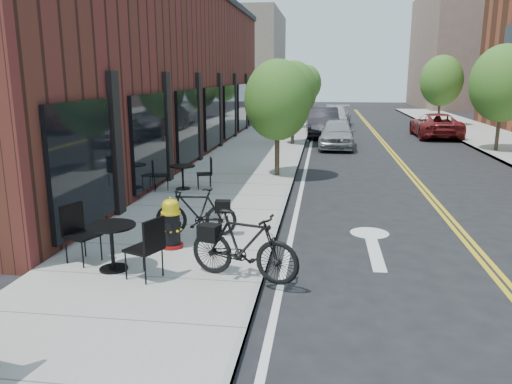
{
  "coord_description": "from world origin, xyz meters",
  "views": [
    {
      "loc": [
        0.94,
        -7.47,
        3.39
      ],
      "look_at": [
        -0.45,
        2.66,
        1.0
      ],
      "focal_mm": 35.0,
      "sensor_mm": 36.0,
      "label": 1
    }
  ],
  "objects_px": {
    "bistro_set_c": "(183,174)",
    "parked_car_far": "(435,125)",
    "bicycle_right": "(244,246)",
    "parked_car_c": "(334,116)",
    "bicycle_left": "(196,212)",
    "parked_car_a": "(337,134)",
    "bistro_set_b": "(112,240)",
    "parked_car_b": "(322,122)",
    "fire_hydrant": "(171,224)"
  },
  "relations": [
    {
      "from": "bistro_set_c",
      "to": "parked_car_far",
      "type": "bearing_deg",
      "value": 38.72
    },
    {
      "from": "bicycle_right",
      "to": "parked_car_c",
      "type": "bearing_deg",
      "value": 12.11
    },
    {
      "from": "bicycle_left",
      "to": "bicycle_right",
      "type": "height_order",
      "value": "bicycle_right"
    },
    {
      "from": "parked_car_a",
      "to": "parked_car_far",
      "type": "distance_m",
      "value": 7.46
    },
    {
      "from": "bistro_set_b",
      "to": "parked_car_c",
      "type": "bearing_deg",
      "value": 103.27
    },
    {
      "from": "bistro_set_b",
      "to": "parked_car_far",
      "type": "distance_m",
      "value": 23.47
    },
    {
      "from": "parked_car_b",
      "to": "parked_car_c",
      "type": "relative_size",
      "value": 1.02
    },
    {
      "from": "bicycle_left",
      "to": "bistro_set_b",
      "type": "relative_size",
      "value": 0.86
    },
    {
      "from": "parked_car_b",
      "to": "parked_car_c",
      "type": "xyz_separation_m",
      "value": [
        0.8,
        5.85,
        -0.11
      ]
    },
    {
      "from": "fire_hydrant",
      "to": "bicycle_left",
      "type": "bearing_deg",
      "value": 57.8
    },
    {
      "from": "bicycle_right",
      "to": "parked_car_a",
      "type": "bearing_deg",
      "value": 9.77
    },
    {
      "from": "bistro_set_c",
      "to": "parked_car_c",
      "type": "height_order",
      "value": "parked_car_c"
    },
    {
      "from": "fire_hydrant",
      "to": "parked_car_a",
      "type": "bearing_deg",
      "value": 64.91
    },
    {
      "from": "fire_hydrant",
      "to": "bicycle_right",
      "type": "relative_size",
      "value": 0.52
    },
    {
      "from": "parked_car_far",
      "to": "bicycle_left",
      "type": "bearing_deg",
      "value": 65.96
    },
    {
      "from": "parked_car_b",
      "to": "parked_car_c",
      "type": "bearing_deg",
      "value": 78.89
    },
    {
      "from": "bistro_set_c",
      "to": "parked_car_a",
      "type": "relative_size",
      "value": 0.43
    },
    {
      "from": "fire_hydrant",
      "to": "bicycle_left",
      "type": "distance_m",
      "value": 0.84
    },
    {
      "from": "bicycle_right",
      "to": "bistro_set_c",
      "type": "bearing_deg",
      "value": 40.22
    },
    {
      "from": "bicycle_right",
      "to": "bistro_set_b",
      "type": "xyz_separation_m",
      "value": [
        -2.3,
        0.1,
        -0.05
      ]
    },
    {
      "from": "fire_hydrant",
      "to": "bicycle_left",
      "type": "xyz_separation_m",
      "value": [
        0.29,
        0.79,
        0.04
      ]
    },
    {
      "from": "bistro_set_b",
      "to": "parked_car_b",
      "type": "distance_m",
      "value": 21.32
    },
    {
      "from": "parked_car_far",
      "to": "parked_car_c",
      "type": "bearing_deg",
      "value": -44.9
    },
    {
      "from": "bistro_set_c",
      "to": "parked_car_c",
      "type": "bearing_deg",
      "value": 59.88
    },
    {
      "from": "bicycle_left",
      "to": "parked_car_a",
      "type": "xyz_separation_m",
      "value": [
        3.19,
        14.35,
        0.06
      ]
    },
    {
      "from": "parked_car_a",
      "to": "bicycle_right",
      "type": "bearing_deg",
      "value": -94.39
    },
    {
      "from": "parked_car_a",
      "to": "parked_car_far",
      "type": "xyz_separation_m",
      "value": [
        5.55,
        4.98,
        -0.01
      ]
    },
    {
      "from": "parked_car_c",
      "to": "bicycle_left",
      "type": "bearing_deg",
      "value": -90.59
    },
    {
      "from": "parked_car_far",
      "to": "parked_car_b",
      "type": "bearing_deg",
      "value": 3.25
    },
    {
      "from": "bicycle_left",
      "to": "bicycle_right",
      "type": "bearing_deg",
      "value": 27.09
    },
    {
      "from": "bistro_set_b",
      "to": "parked_car_c",
      "type": "relative_size",
      "value": 0.41
    },
    {
      "from": "bicycle_right",
      "to": "parked_car_c",
      "type": "xyz_separation_m",
      "value": [
        1.9,
        27.0,
        0.01
      ]
    },
    {
      "from": "fire_hydrant",
      "to": "parked_car_c",
      "type": "relative_size",
      "value": 0.21
    },
    {
      "from": "fire_hydrant",
      "to": "bicycle_left",
      "type": "relative_size",
      "value": 0.59
    },
    {
      "from": "fire_hydrant",
      "to": "bistro_set_c",
      "type": "bearing_deg",
      "value": 91.36
    },
    {
      "from": "bistro_set_b",
      "to": "parked_car_far",
      "type": "xyz_separation_m",
      "value": [
        9.69,
        21.37,
        0.03
      ]
    },
    {
      "from": "parked_car_c",
      "to": "parked_car_b",
      "type": "bearing_deg",
      "value": -90.92
    },
    {
      "from": "parked_car_c",
      "to": "parked_car_a",
      "type": "bearing_deg",
      "value": -83.47
    },
    {
      "from": "fire_hydrant",
      "to": "bistro_set_c",
      "type": "height_order",
      "value": "fire_hydrant"
    },
    {
      "from": "bistro_set_b",
      "to": "parked_car_far",
      "type": "height_order",
      "value": "parked_car_far"
    },
    {
      "from": "parked_car_c",
      "to": "bistro_set_c",
      "type": "bearing_deg",
      "value": -96.07
    },
    {
      "from": "bistro_set_b",
      "to": "parked_car_far",
      "type": "bearing_deg",
      "value": 87.76
    },
    {
      "from": "parked_car_a",
      "to": "parked_car_c",
      "type": "relative_size",
      "value": 0.84
    },
    {
      "from": "bicycle_left",
      "to": "parked_car_far",
      "type": "height_order",
      "value": "parked_car_far"
    },
    {
      "from": "parked_car_b",
      "to": "parked_car_far",
      "type": "height_order",
      "value": "parked_car_b"
    },
    {
      "from": "bicycle_left",
      "to": "parked_car_c",
      "type": "height_order",
      "value": "parked_car_c"
    },
    {
      "from": "bicycle_right",
      "to": "parked_car_b",
      "type": "bearing_deg",
      "value": 13.16
    },
    {
      "from": "bicycle_right",
      "to": "parked_car_c",
      "type": "height_order",
      "value": "parked_car_c"
    },
    {
      "from": "bistro_set_b",
      "to": "parked_car_c",
      "type": "xyz_separation_m",
      "value": [
        4.2,
        26.9,
        0.06
      ]
    },
    {
      "from": "bicycle_right",
      "to": "bistro_set_c",
      "type": "relative_size",
      "value": 1.11
    }
  ]
}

